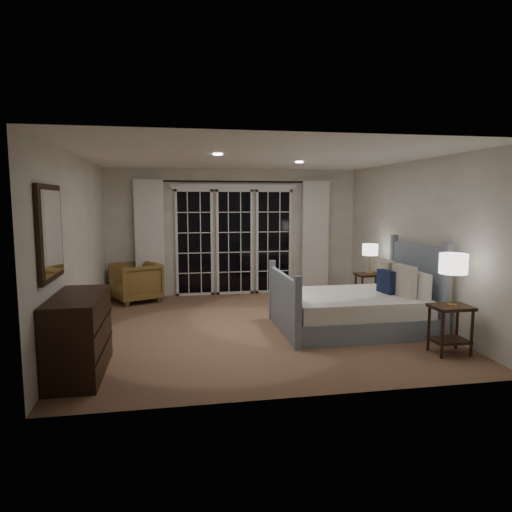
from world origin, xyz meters
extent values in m
plane|color=#876149|center=(0.00, 0.00, 0.00)|extent=(5.00, 5.00, 0.00)
plane|color=white|center=(0.00, 0.00, 2.50)|extent=(5.00, 5.00, 0.00)
cube|color=silver|center=(-2.50, 0.00, 1.25)|extent=(0.02, 5.00, 2.50)
cube|color=silver|center=(2.50, 0.00, 1.25)|extent=(0.02, 5.00, 2.50)
cube|color=silver|center=(0.00, 2.50, 1.25)|extent=(5.00, 0.02, 2.50)
cube|color=silver|center=(0.00, -2.50, 1.25)|extent=(5.00, 0.02, 2.50)
cube|color=black|center=(-0.80, 2.47, 1.05)|extent=(0.66, 0.02, 2.02)
cube|color=black|center=(0.00, 2.47, 1.05)|extent=(0.66, 0.02, 2.02)
cube|color=black|center=(0.80, 2.47, 1.05)|extent=(0.66, 0.02, 2.02)
cube|color=white|center=(0.00, 2.46, 2.15)|extent=(2.50, 0.04, 0.10)
cylinder|color=black|center=(0.00, 2.40, 2.25)|extent=(3.50, 0.03, 0.03)
cube|color=white|center=(-1.65, 2.38, 1.15)|extent=(0.55, 0.10, 2.25)
cube|color=white|center=(1.65, 2.38, 1.15)|extent=(0.55, 0.10, 2.25)
cylinder|color=white|center=(0.80, 0.60, 2.49)|extent=(0.12, 0.12, 0.01)
cylinder|color=white|center=(-0.60, -0.40, 2.49)|extent=(0.12, 0.12, 0.01)
cube|color=slate|center=(1.35, -0.36, 0.14)|extent=(1.94, 1.51, 0.28)
cube|color=silver|center=(1.35, -0.36, 0.40)|extent=(1.88, 1.45, 0.24)
cube|color=slate|center=(2.38, -0.36, 0.61)|extent=(0.06, 1.51, 1.23)
cube|color=slate|center=(0.32, -0.36, 0.43)|extent=(0.06, 1.51, 0.85)
cube|color=silver|center=(2.18, -0.68, 0.70)|extent=(0.14, 0.60, 0.36)
cube|color=silver|center=(2.18, -0.04, 0.70)|extent=(0.14, 0.60, 0.36)
cube|color=beige|center=(2.02, -0.64, 0.75)|extent=(0.16, 0.46, 0.45)
cube|color=beige|center=(2.02, -0.08, 0.75)|extent=(0.16, 0.46, 0.45)
cube|color=#161C3D|center=(1.88, -0.36, 0.69)|extent=(0.15, 0.35, 0.34)
cube|color=#311B10|center=(2.13, -1.60, 0.59)|extent=(0.46, 0.37, 0.04)
cube|color=#311B10|center=(2.13, -1.60, 0.17)|extent=(0.43, 0.33, 0.03)
cylinder|color=#311B10|center=(1.94, -1.75, 0.29)|extent=(0.04, 0.04, 0.58)
cylinder|color=#311B10|center=(2.33, -1.75, 0.29)|extent=(0.04, 0.04, 0.58)
cylinder|color=#311B10|center=(1.94, -1.45, 0.29)|extent=(0.04, 0.04, 0.58)
cylinder|color=#311B10|center=(2.33, -1.45, 0.29)|extent=(0.04, 0.04, 0.58)
cube|color=#311B10|center=(2.20, 0.93, 0.58)|extent=(0.46, 0.37, 0.04)
cube|color=#311B10|center=(2.20, 0.93, 0.17)|extent=(0.42, 0.33, 0.03)
cylinder|color=#311B10|center=(2.01, 0.78, 0.28)|extent=(0.04, 0.04, 0.57)
cylinder|color=#311B10|center=(2.39, 0.78, 0.28)|extent=(0.04, 0.04, 0.57)
cylinder|color=#311B10|center=(2.01, 1.08, 0.28)|extent=(0.04, 0.04, 0.57)
cylinder|color=#311B10|center=(2.39, 1.08, 0.28)|extent=(0.04, 0.04, 0.57)
cylinder|color=tan|center=(2.13, -1.60, 0.62)|extent=(0.12, 0.12, 0.02)
cylinder|color=tan|center=(2.13, -1.60, 0.81)|extent=(0.02, 0.02, 0.38)
cylinder|color=white|center=(2.13, -1.60, 1.12)|extent=(0.33, 0.33, 0.24)
cylinder|color=tan|center=(2.20, 0.93, 0.61)|extent=(0.12, 0.12, 0.02)
cylinder|color=tan|center=(2.20, 0.93, 0.77)|extent=(0.02, 0.02, 0.31)
cylinder|color=white|center=(2.20, 0.93, 1.02)|extent=(0.27, 0.27, 0.20)
imported|color=brown|center=(-1.91, 2.10, 0.37)|extent=(1.06, 1.05, 0.73)
cube|color=#311B10|center=(-2.23, -1.49, 0.44)|extent=(0.51, 1.24, 0.88)
cube|color=black|center=(-1.97, -1.49, 0.29)|extent=(0.01, 1.21, 0.01)
cube|color=black|center=(-1.97, -1.49, 0.58)|extent=(0.01, 1.21, 0.01)
cube|color=#311B10|center=(-2.47, -1.49, 1.55)|extent=(0.04, 0.85, 1.00)
cube|color=white|center=(-2.44, -1.49, 1.55)|extent=(0.01, 0.73, 0.88)
camera|label=1|loc=(-1.20, -6.55, 1.89)|focal=32.00mm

